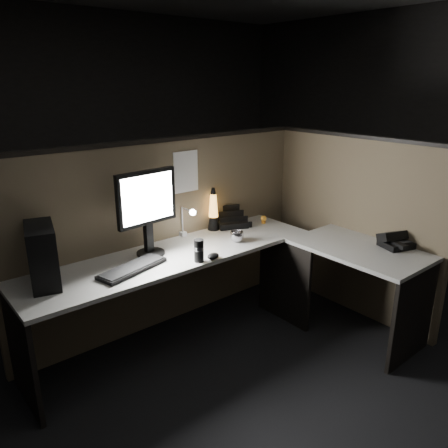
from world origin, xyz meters
TOP-DOWN VIEW (x-y plane):
  - floor at (0.00, 0.00)m, footprint 6.00×6.00m
  - room_shell at (0.00, 0.00)m, footprint 6.00×6.00m
  - partition_back at (0.00, 0.93)m, footprint 2.66×0.06m
  - partition_right at (1.33, 0.10)m, footprint 0.06×1.66m
  - desk at (0.18, 0.25)m, footprint 2.60×1.60m
  - pc_tower at (-1.05, 0.69)m, footprint 0.25×0.39m
  - monitor at (-0.30, 0.71)m, footprint 0.48×0.21m
  - keyboard at (-0.54, 0.53)m, footprint 0.52×0.29m
  - mouse at (0.00, 0.34)m, footprint 0.12×0.10m
  - clip_lamp at (0.11, 0.80)m, footprint 0.05×0.20m
  - organizer at (0.58, 0.83)m, footprint 0.32×0.30m
  - lava_lamp at (0.40, 0.84)m, footprint 0.10×0.10m
  - travel_mug at (-0.10, 0.36)m, footprint 0.07×0.07m
  - steel_mug at (0.36, 0.49)m, footprint 0.13×0.13m
  - figurine at (0.85, 0.69)m, footprint 0.05×0.05m
  - pinned_paper at (0.17, 0.90)m, footprint 0.23×0.00m
  - desk_phone at (1.22, -0.36)m, footprint 0.26×0.26m

SIDE VIEW (x-z plane):
  - floor at x=0.00m, z-range 0.00..0.00m
  - desk at x=0.18m, z-range 0.22..0.95m
  - keyboard at x=-0.54m, z-range 0.73..0.75m
  - mouse at x=0.00m, z-range 0.73..0.77m
  - partition_back at x=0.00m, z-range 0.00..1.50m
  - partition_right at x=1.33m, z-range 0.00..1.50m
  - steel_mug at x=0.36m, z-range 0.73..0.82m
  - organizer at x=0.58m, z-range 0.68..0.87m
  - figurine at x=0.85m, z-range 0.75..0.80m
  - desk_phone at x=1.22m, z-range 0.71..0.84m
  - travel_mug at x=-0.10m, z-range 0.73..0.89m
  - clip_lamp at x=0.11m, z-range 0.75..1.01m
  - lava_lamp at x=0.40m, z-range 0.70..1.06m
  - pc_tower at x=-1.05m, z-range 0.73..1.11m
  - monitor at x=-0.30m, z-range 0.79..1.41m
  - pinned_paper at x=0.17m, z-range 1.09..1.42m
  - room_shell at x=0.00m, z-range -1.38..4.62m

